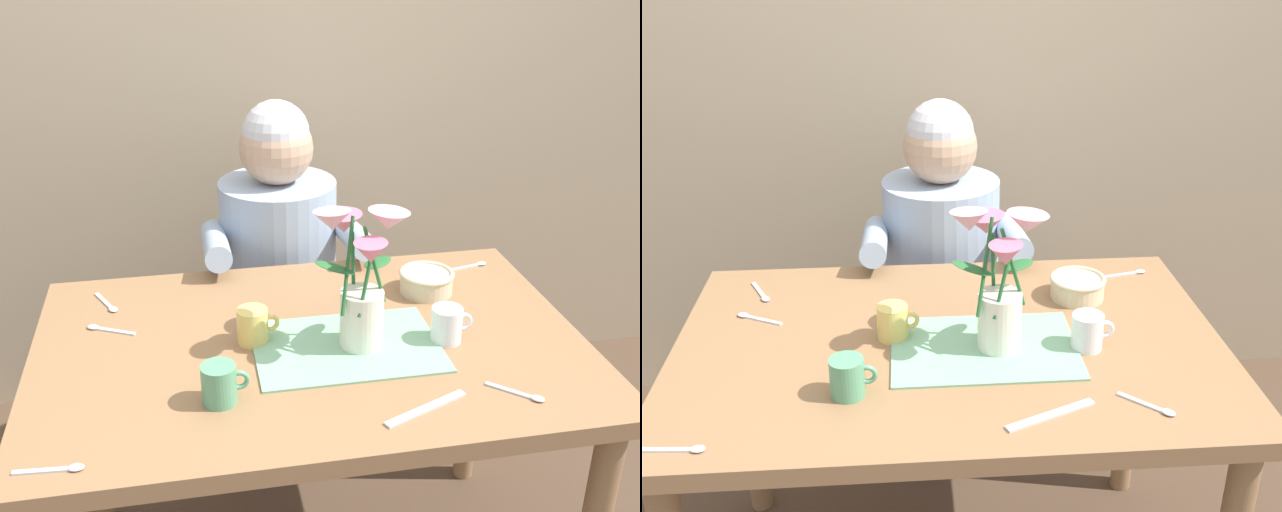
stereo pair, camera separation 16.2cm
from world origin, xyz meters
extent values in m
cube|color=tan|center=(0.00, 1.05, 1.25)|extent=(4.00, 0.10, 2.50)
cube|color=olive|center=(0.00, 0.00, 0.72)|extent=(1.20, 0.80, 0.04)
cylinder|color=olive|center=(-0.54, 0.34, 0.35)|extent=(0.06, 0.06, 0.70)
cylinder|color=olive|center=(0.54, 0.34, 0.35)|extent=(0.06, 0.06, 0.70)
cylinder|color=#4C4C56|center=(0.01, 0.62, 0.20)|extent=(0.30, 0.30, 0.40)
cylinder|color=#99ADC6|center=(0.01, 0.62, 0.65)|extent=(0.34, 0.34, 0.50)
sphere|color=tan|center=(0.01, 0.62, 1.00)|extent=(0.21, 0.21, 0.21)
sphere|color=silver|center=(0.01, 0.62, 1.04)|extent=(0.19, 0.19, 0.19)
cylinder|color=#99ADC6|center=(-0.18, 0.48, 0.78)|extent=(0.07, 0.33, 0.12)
cylinder|color=#99ADC6|center=(0.20, 0.48, 0.78)|extent=(0.07, 0.33, 0.12)
cube|color=#7AB289|center=(0.07, -0.04, 0.74)|extent=(0.40, 0.28, 0.00)
cylinder|color=silver|center=(0.10, -0.04, 0.81)|extent=(0.09, 0.09, 0.13)
cylinder|color=#23602D|center=(0.13, -0.04, 0.93)|extent=(0.06, 0.03, 0.19)
cone|color=pink|center=(0.16, -0.04, 1.03)|extent=(0.11, 0.11, 0.05)
sphere|color=#E5D14C|center=(0.16, -0.04, 1.03)|extent=(0.02, 0.02, 0.02)
cylinder|color=#23602D|center=(0.09, 0.00, 0.91)|extent=(0.01, 0.01, 0.16)
cone|color=#DB6684|center=(0.08, 0.05, 0.99)|extent=(0.12, 0.12, 0.05)
sphere|color=#E5D14C|center=(0.08, 0.05, 1.00)|extent=(0.02, 0.02, 0.02)
cylinder|color=#23602D|center=(0.07, -0.04, 0.94)|extent=(0.04, 0.08, 0.20)
cone|color=pink|center=(0.04, -0.05, 1.04)|extent=(0.10, 0.10, 0.05)
sphere|color=#E5D14C|center=(0.04, -0.05, 1.04)|extent=(0.02, 0.02, 0.02)
cylinder|color=#23602D|center=(0.11, -0.07, 0.91)|extent=(0.04, 0.04, 0.15)
cone|color=#DB6684|center=(0.11, -0.09, 0.98)|extent=(0.10, 0.10, 0.05)
sphere|color=#E5D14C|center=(0.11, -0.09, 0.99)|extent=(0.02, 0.02, 0.02)
ellipsoid|color=#23602D|center=(0.15, 0.00, 0.92)|extent=(0.09, 0.09, 0.02)
ellipsoid|color=#23602D|center=(0.04, -0.04, 0.93)|extent=(0.09, 0.04, 0.04)
cylinder|color=beige|center=(0.32, 0.18, 0.77)|extent=(0.13, 0.13, 0.05)
torus|color=beige|center=(0.32, 0.18, 0.79)|extent=(0.14, 0.14, 0.01)
cube|color=silver|center=(0.17, -0.29, 0.74)|extent=(0.18, 0.09, 0.00)
cylinder|color=#569970|center=(-0.21, -0.19, 0.78)|extent=(0.07, 0.07, 0.08)
torus|color=#569970|center=(-0.17, -0.19, 0.78)|extent=(0.04, 0.01, 0.04)
cylinder|color=silver|center=(0.29, -0.05, 0.78)|extent=(0.07, 0.07, 0.08)
torus|color=silver|center=(0.33, -0.05, 0.78)|extent=(0.04, 0.01, 0.04)
cylinder|color=#E5C666|center=(-0.12, 0.02, 0.78)|extent=(0.07, 0.07, 0.08)
torus|color=#E5C666|center=(-0.09, 0.02, 0.78)|extent=(0.04, 0.01, 0.04)
cube|color=silver|center=(-0.46, 0.27, 0.74)|extent=(0.05, 0.09, 0.00)
ellipsoid|color=silver|center=(-0.43, 0.22, 0.74)|extent=(0.03, 0.03, 0.01)
cube|color=silver|center=(0.35, -0.26, 0.74)|extent=(0.08, 0.07, 0.00)
ellipsoid|color=silver|center=(0.39, -0.30, 0.74)|extent=(0.03, 0.03, 0.01)
cube|color=silver|center=(-0.52, -0.34, 0.74)|extent=(0.10, 0.02, 0.00)
ellipsoid|color=silver|center=(-0.46, -0.34, 0.74)|extent=(0.03, 0.02, 0.01)
cube|color=silver|center=(-0.42, 0.12, 0.74)|extent=(0.09, 0.05, 0.00)
ellipsoid|color=silver|center=(-0.47, 0.15, 0.74)|extent=(0.03, 0.03, 0.01)
cube|color=silver|center=(0.47, 0.29, 0.74)|extent=(0.10, 0.03, 0.00)
ellipsoid|color=silver|center=(0.52, 0.30, 0.74)|extent=(0.03, 0.03, 0.01)
camera|label=1|loc=(-0.24, -1.40, 1.59)|focal=42.02mm
camera|label=2|loc=(-0.08, -1.42, 1.59)|focal=42.02mm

